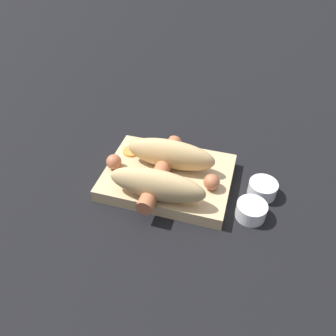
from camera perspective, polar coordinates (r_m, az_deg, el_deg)
ground_plane at (r=0.59m, az=-0.00°, el=-2.41°), size 3.00×3.00×0.00m
food_tray at (r=0.59m, az=-0.00°, el=-1.59°), size 0.22×0.16×0.02m
bread_roll at (r=0.54m, az=-0.66°, el=-0.16°), size 0.16×0.12×0.06m
sausage at (r=0.56m, az=-1.20°, el=-0.62°), size 0.20×0.18×0.03m
pickled_veggies at (r=0.63m, az=-5.86°, el=3.67°), size 0.04×0.07×0.00m
condiment_cup_near at (r=0.55m, az=14.24°, el=-7.28°), size 0.05×0.05×0.03m
condiment_cup_far at (r=0.59m, az=16.09°, el=-3.60°), size 0.05×0.05×0.03m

